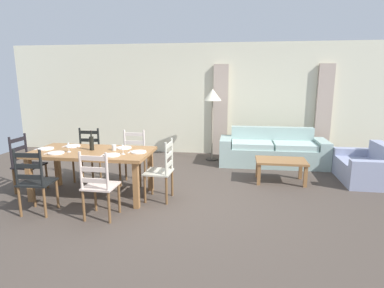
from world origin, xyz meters
TOP-DOWN VIEW (x-y plane):
  - ground_plane at (0.00, 0.00)m, footprint 9.60×9.60m
  - wall_far at (0.00, 3.30)m, footprint 9.60×0.16m
  - curtain_panel_left at (0.63, 3.16)m, footprint 0.35×0.08m
  - curtain_panel_right at (3.03, 3.16)m, footprint 0.35×0.08m
  - dining_table at (-1.22, 0.03)m, footprint 1.90×0.96m
  - dining_chair_near_left at (-1.69, -0.75)m, footprint 0.45×0.43m
  - dining_chair_near_right at (-0.75, -0.76)m, footprint 0.43×0.41m
  - dining_chair_far_left at (-1.70, 0.82)m, footprint 0.43×0.42m
  - dining_chair_far_right at (-0.79, 0.75)m, footprint 0.44×0.42m
  - dining_chair_head_west at (-2.41, 0.07)m, footprint 0.41×0.43m
  - dining_chair_head_east at (-0.08, 0.03)m, footprint 0.41×0.43m
  - dinner_plate_near_left at (-1.67, -0.22)m, footprint 0.24×0.24m
  - fork_near_left at (-1.82, -0.22)m, footprint 0.02×0.17m
  - dinner_plate_near_right at (-0.77, -0.22)m, footprint 0.24×0.24m
  - fork_near_right at (-0.92, -0.22)m, footprint 0.02×0.17m
  - dinner_plate_far_left at (-1.67, 0.28)m, footprint 0.24×0.24m
  - fork_far_left at (-1.82, 0.28)m, footprint 0.02×0.17m
  - dinner_plate_far_right at (-0.77, 0.28)m, footprint 0.24×0.24m
  - fork_far_right at (-0.92, 0.28)m, footprint 0.02×0.17m
  - dinner_plate_head_west at (-2.00, 0.03)m, footprint 0.24×0.24m
  - fork_head_west at (-2.15, 0.03)m, footprint 0.03×0.17m
  - dinner_plate_head_east at (-0.44, 0.03)m, footprint 0.24×0.24m
  - fork_head_east at (-0.59, 0.03)m, footprint 0.02×0.17m
  - wine_bottle at (-1.23, 0.08)m, footprint 0.07×0.07m
  - wine_glass_near_left at (-1.53, -0.10)m, footprint 0.06×0.06m
  - wine_glass_near_right at (-0.64, -0.12)m, footprint 0.06×0.06m
  - coffee_cup_primary at (-0.88, 0.12)m, footprint 0.07×0.07m
  - couch at (1.83, 2.41)m, footprint 2.29×0.83m
  - coffee_table at (1.87, 1.19)m, footprint 0.90×0.56m
  - armchair_upholstered at (3.45, 1.44)m, footprint 0.81×1.16m
  - standing_lamp at (0.48, 2.59)m, footprint 0.40×0.40m

SIDE VIEW (x-z plane):
  - ground_plane at x=0.00m, z-range -0.02..0.00m
  - armchair_upholstered at x=3.45m, z-range -0.11..0.61m
  - couch at x=1.83m, z-range -0.11..0.69m
  - coffee_table at x=1.87m, z-range 0.15..0.57m
  - dining_chair_near_left at x=-1.69m, z-range 0.00..0.96m
  - dining_chair_near_right at x=-0.75m, z-range 0.00..0.96m
  - dining_chair_far_left at x=-1.70m, z-range 0.00..0.96m
  - dining_chair_far_right at x=-0.79m, z-range 0.00..0.96m
  - dining_chair_head_west at x=-2.41m, z-range 0.00..0.96m
  - dining_chair_head_east at x=-0.08m, z-range 0.00..0.96m
  - dining_table at x=-1.22m, z-range 0.29..1.04m
  - fork_near_left at x=-1.82m, z-range 0.75..0.76m
  - fork_near_right at x=-0.92m, z-range 0.75..0.76m
  - fork_far_left at x=-1.82m, z-range 0.75..0.76m
  - fork_far_right at x=-0.92m, z-range 0.75..0.76m
  - fork_head_west at x=-2.15m, z-range 0.75..0.76m
  - fork_head_east at x=-0.59m, z-range 0.75..0.76m
  - dinner_plate_near_left at x=-1.67m, z-range 0.75..0.77m
  - dinner_plate_near_right at x=-0.77m, z-range 0.75..0.77m
  - dinner_plate_far_left at x=-1.67m, z-range 0.75..0.77m
  - dinner_plate_far_right at x=-0.77m, z-range 0.75..0.77m
  - dinner_plate_head_west at x=-2.00m, z-range 0.75..0.77m
  - dinner_plate_head_east at x=-0.44m, z-range 0.75..0.77m
  - coffee_cup_primary at x=-0.88m, z-range 0.75..0.84m
  - wine_glass_near_left at x=-1.53m, z-range 0.78..0.94m
  - wine_glass_near_right at x=-0.64m, z-range 0.78..0.94m
  - wine_bottle at x=-1.23m, z-range 0.71..1.03m
  - curtain_panel_left at x=0.63m, z-range 0.00..2.20m
  - curtain_panel_right at x=3.03m, z-range 0.00..2.20m
  - wall_far at x=0.00m, z-range 0.00..2.70m
  - standing_lamp at x=0.48m, z-range 0.59..2.23m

